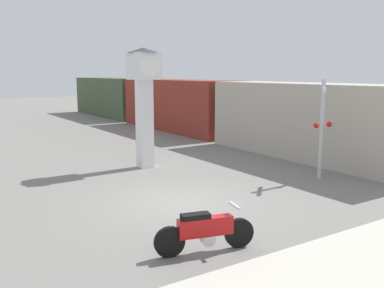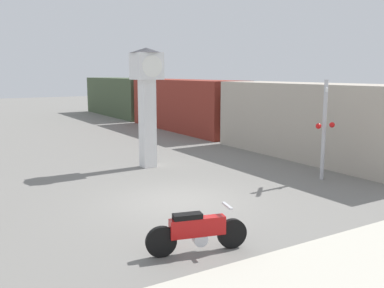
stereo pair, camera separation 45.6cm
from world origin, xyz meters
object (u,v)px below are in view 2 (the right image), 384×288
(motorcycle, at_px, (197,231))
(clock_tower, at_px, (147,89))
(railroad_crossing_signal, at_px, (324,126))
(freight_train, at_px, (186,105))

(motorcycle, relative_size, clock_tower, 0.46)
(clock_tower, height_order, railroad_crossing_signal, clock_tower)
(clock_tower, relative_size, railroad_crossing_signal, 1.34)
(motorcycle, height_order, freight_train, freight_train)
(freight_train, bearing_deg, motorcycle, -119.61)
(motorcycle, bearing_deg, railroad_crossing_signal, 37.25)
(clock_tower, bearing_deg, freight_train, 52.14)
(clock_tower, height_order, freight_train, clock_tower)
(clock_tower, bearing_deg, railroad_crossing_signal, -49.24)
(freight_train, bearing_deg, railroad_crossing_signal, -100.74)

